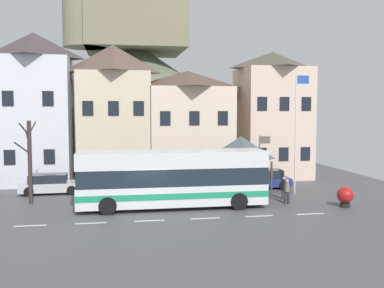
{
  "coord_description": "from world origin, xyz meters",
  "views": [
    {
      "loc": [
        -1.77,
        -25.48,
        5.83
      ],
      "look_at": [
        3.29,
        3.76,
        3.56
      ],
      "focal_mm": 42.22,
      "sensor_mm": 36.0,
      "label": 1
    }
  ],
  "objects": [
    {
      "name": "transit_bus",
      "position": [
        1.6,
        0.76,
        1.71
      ],
      "size": [
        11.13,
        2.69,
        3.39
      ],
      "rotation": [
        0.0,
        0.0,
        -0.0
      ],
      "color": "silver",
      "rests_on": "ground_plane"
    },
    {
      "name": "townhouse_02",
      "position": [
        -1.79,
        11.68,
        5.5
      ],
      "size": [
        5.64,
        5.43,
        11.01
      ],
      "color": "beige",
      "rests_on": "ground_plane"
    },
    {
      "name": "townhouse_03",
      "position": [
        4.39,
        12.24,
        4.54
      ],
      "size": [
        6.81,
        6.54,
        9.07
      ],
      "color": "beige",
      "rests_on": "ground_plane"
    },
    {
      "name": "pedestrian_01",
      "position": [
        8.75,
        0.73,
        0.8
      ],
      "size": [
        0.35,
        0.3,
        1.52
      ],
      "color": "#2D2D38",
      "rests_on": "ground_plane"
    },
    {
      "name": "hilltop_castle",
      "position": [
        0.88,
        31.72,
        7.45
      ],
      "size": [
        42.4,
        42.4,
        22.57
      ],
      "color": "#5B6953",
      "rests_on": "ground_plane"
    },
    {
      "name": "parked_car_01",
      "position": [
        9.13,
        6.29,
        0.67
      ],
      "size": [
        4.09,
        2.0,
        1.38
      ],
      "rotation": [
        0.0,
        0.0,
        3.09
      ],
      "color": "navy",
      "rests_on": "ground_plane"
    },
    {
      "name": "townhouse_01",
      "position": [
        -7.9,
        11.88,
        5.92
      ],
      "size": [
        5.58,
        5.82,
        11.84
      ],
      "color": "silver",
      "rests_on": "ground_plane"
    },
    {
      "name": "parked_car_00",
      "position": [
        -6.18,
        6.73,
        0.66
      ],
      "size": [
        4.27,
        1.99,
        1.36
      ],
      "rotation": [
        0.0,
        0.0,
        0.03
      ],
      "color": "silver",
      "rests_on": "ground_plane"
    },
    {
      "name": "ground_plane",
      "position": [
        0.0,
        -0.0,
        -0.03
      ],
      "size": [
        40.0,
        60.0,
        0.07
      ],
      "color": "#4D4D52"
    },
    {
      "name": "pedestrian_00",
      "position": [
        9.05,
        2.02,
        0.84
      ],
      "size": [
        0.3,
        0.3,
        1.48
      ],
      "color": "#2D2D38",
      "rests_on": "ground_plane"
    },
    {
      "name": "pedestrian_02",
      "position": [
        5.44,
        2.93,
        0.9
      ],
      "size": [
        0.36,
        0.36,
        1.51
      ],
      "color": "black",
      "rests_on": "ground_plane"
    },
    {
      "name": "flagpole",
      "position": [
        10.59,
        3.77,
        4.69
      ],
      "size": [
        0.95,
        0.1,
        8.21
      ],
      "color": "silver",
      "rests_on": "ground_plane"
    },
    {
      "name": "public_bench",
      "position": [
        7.31,
        6.4,
        0.47
      ],
      "size": [
        1.56,
        0.48,
        0.87
      ],
      "color": "#33473D",
      "rests_on": "ground_plane"
    },
    {
      "name": "townhouse_04",
      "position": [
        11.73,
        11.81,
        5.38
      ],
      "size": [
        5.58,
        5.69,
        10.75
      ],
      "color": "beige",
      "rests_on": "ground_plane"
    },
    {
      "name": "bare_tree_02",
      "position": [
        -6.91,
        3.38,
        2.73
      ],
      "size": [
        0.99,
        2.21,
        5.16
      ],
      "color": "#382D28",
      "rests_on": "ground_plane"
    },
    {
      "name": "harbour_buoy",
      "position": [
        11.79,
        -0.83,
        0.69
      ],
      "size": [
        0.98,
        0.98,
        1.23
      ],
      "color": "black",
      "rests_on": "ground_plane"
    },
    {
      "name": "bus_shelter",
      "position": [
        6.81,
        4.41,
        3.18
      ],
      "size": [
        3.6,
        3.6,
        4.0
      ],
      "color": "#473D33",
      "rests_on": "ground_plane"
    }
  ]
}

